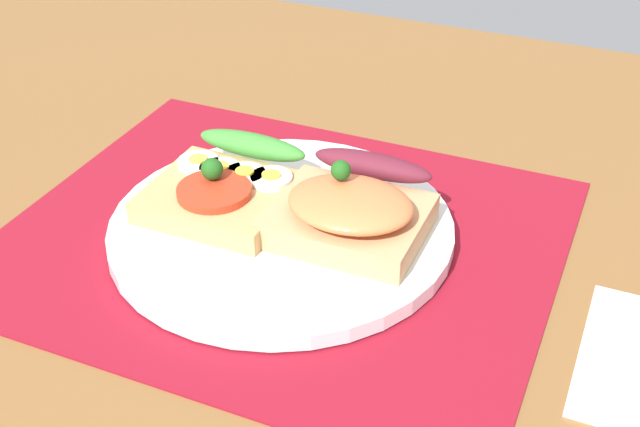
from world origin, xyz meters
TOP-DOWN VIEW (x-y plane):
  - ground_plane at (0.00, 0.00)cm, footprint 120.00×90.00cm
  - placemat at (0.00, 0.00)cm, footprint 38.58×32.59cm
  - plate at (0.00, 0.00)cm, footprint 24.54×24.54cm
  - sandwich_egg_tomato at (-4.80, 0.92)cm, footprint 10.05×10.60cm
  - sandwich_salmon at (4.93, 1.01)cm, footprint 10.57×10.23cm

SIDE VIEW (x-z plane):
  - ground_plane at x=0.00cm, z-range -3.20..0.00cm
  - placemat at x=0.00cm, z-range 0.00..0.30cm
  - plate at x=0.00cm, z-range 0.30..1.44cm
  - sandwich_egg_tomato at x=-4.80cm, z-range 0.83..4.72cm
  - sandwich_salmon at x=4.93cm, z-range 0.69..5.90cm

